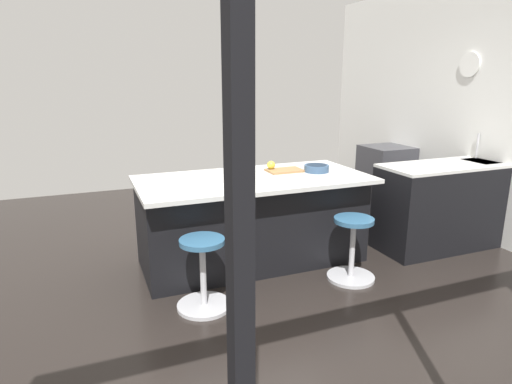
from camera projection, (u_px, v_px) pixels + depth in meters
name	position (u px, v px, depth m)	size (l,w,h in m)	color
ground_plane	(262.00, 266.00, 4.33)	(7.39, 7.39, 0.00)	black
interior_partition_left	(483.00, 109.00, 4.92)	(0.15, 5.69, 2.94)	silver
sink_cabinet	(464.00, 202.00, 4.85)	(2.06, 0.60, 1.21)	black
oven_range	(385.00, 178.00, 6.10)	(0.60, 0.61, 0.90)	#38383D
kitchen_island	(252.00, 219.00, 4.35)	(2.22, 1.08, 0.89)	black
stool_by_window	(352.00, 251.00, 4.00)	(0.44, 0.44, 0.59)	#B7B7BC
stool_middle	(203.00, 276.00, 3.49)	(0.44, 0.44, 0.59)	#B7B7BC
cutting_board	(285.00, 170.00, 4.46)	(0.36, 0.24, 0.02)	olive
apple_yellow	(271.00, 165.00, 4.46)	(0.08, 0.08, 0.08)	gold
fruit_bowl	(317.00, 168.00, 4.43)	(0.25, 0.25, 0.07)	#334C6B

